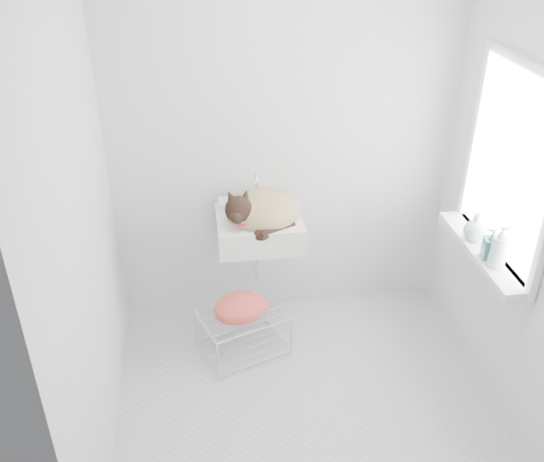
{
  "coord_description": "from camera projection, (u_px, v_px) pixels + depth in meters",
  "views": [
    {
      "loc": [
        -0.55,
        -2.48,
        2.63
      ],
      "look_at": [
        -0.15,
        0.5,
        0.88
      ],
      "focal_mm": 39.55,
      "sensor_mm": 36.0,
      "label": 1
    }
  ],
  "objects": [
    {
      "name": "bottle_b",
      "position": [
        488.0,
        258.0,
        3.28
      ],
      "size": [
        0.1,
        0.1,
        0.18
      ],
      "primitive_type": "imported",
      "rotation": [
        0.0,
        0.0,
        4.49
      ],
      "color": "#2B7169",
      "rests_on": "windowsill"
    },
    {
      "name": "cat",
      "position": [
        261.0,
        212.0,
        3.66
      ],
      "size": [
        0.52,
        0.45,
        0.31
      ],
      "rotation": [
        0.0,
        0.0,
        0.17
      ],
      "color": "tan",
      "rests_on": "sink"
    },
    {
      "name": "bottle_c",
      "position": [
        473.0,
        239.0,
        3.46
      ],
      "size": [
        0.18,
        0.18,
        0.17
      ],
      "primitive_type": "imported",
      "rotation": [
        0.0,
        0.0,
        4.22
      ],
      "color": "silver",
      "rests_on": "windowsill"
    },
    {
      "name": "faucet",
      "position": [
        255.0,
        183.0,
        3.77
      ],
      "size": [
        0.19,
        0.13,
        0.19
      ],
      "primitive_type": null,
      "color": "silver",
      "rests_on": "sink"
    },
    {
      "name": "window_glass",
      "position": [
        513.0,
        166.0,
        3.13
      ],
      "size": [
        0.01,
        0.8,
        1.0
      ],
      "primitive_type": "cube",
      "color": "white",
      "rests_on": "right_wall"
    },
    {
      "name": "bottle_a",
      "position": [
        495.0,
        266.0,
        3.22
      ],
      "size": [
        0.11,
        0.11,
        0.2
      ],
      "primitive_type": "imported",
      "rotation": [
        0.0,
        0.0,
        1.13
      ],
      "color": "white",
      "rests_on": "windowsill"
    },
    {
      "name": "back_wall",
      "position": [
        284.0,
        138.0,
        3.74
      ],
      "size": [
        2.2,
        0.02,
        2.5
      ],
      "primitive_type": "cube",
      "color": "silver",
      "rests_on": "ground"
    },
    {
      "name": "left_wall",
      "position": [
        81.0,
        230.0,
        2.75
      ],
      "size": [
        0.02,
        2.0,
        2.5
      ],
      "primitive_type": "cube",
      "color": "silver",
      "rests_on": "ground"
    },
    {
      "name": "sink",
      "position": [
        259.0,
        216.0,
        3.69
      ],
      "size": [
        0.52,
        0.46,
        0.21
      ],
      "primitive_type": "cube",
      "color": "white",
      "rests_on": "back_wall"
    },
    {
      "name": "floor",
      "position": [
        308.0,
        401.0,
        3.51
      ],
      "size": [
        2.2,
        2.0,
        0.02
      ],
      "primitive_type": "cube",
      "color": "#B7BABC",
      "rests_on": "ground"
    },
    {
      "name": "windowsill",
      "position": [
        482.0,
        251.0,
        3.38
      ],
      "size": [
        0.16,
        0.88,
        0.04
      ],
      "primitive_type": "cube",
      "color": "white",
      "rests_on": "right_wall"
    },
    {
      "name": "towel",
      "position": [
        240.0,
        313.0,
        3.69
      ],
      "size": [
        0.4,
        0.34,
        0.14
      ],
      "primitive_type": "ellipsoid",
      "rotation": [
        0.0,
        0.0,
        0.37
      ],
      "color": "#DB5C00",
      "rests_on": "wire_rack"
    },
    {
      "name": "right_wall",
      "position": [
        531.0,
        200.0,
        3.01
      ],
      "size": [
        0.02,
        2.0,
        2.5
      ],
      "primitive_type": "cube",
      "color": "silver",
      "rests_on": "ground"
    },
    {
      "name": "window_frame",
      "position": [
        510.0,
        166.0,
        3.13
      ],
      "size": [
        0.04,
        0.9,
        1.1
      ],
      "primitive_type": "cube",
      "color": "white",
      "rests_on": "right_wall"
    },
    {
      "name": "wire_rack",
      "position": [
        243.0,
        332.0,
        3.81
      ],
      "size": [
        0.6,
        0.51,
        0.3
      ],
      "primitive_type": "cube",
      "rotation": [
        0.0,
        0.0,
        0.35
      ],
      "color": "#BDB5B6",
      "rests_on": "floor"
    }
  ]
}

